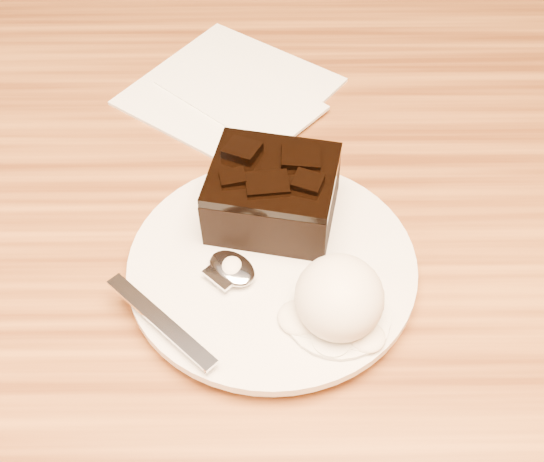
{
  "coord_description": "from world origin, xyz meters",
  "views": [
    {
      "loc": [
        0.11,
        -0.35,
        1.17
      ],
      "look_at": [
        0.12,
        -0.01,
        0.79
      ],
      "focal_mm": 46.85,
      "sensor_mm": 36.0,
      "label": 1
    }
  ],
  "objects_px": {
    "plate": "(272,269)",
    "spoon": "(232,270)",
    "brownie": "(273,197)",
    "napkin": "(230,90)",
    "dining_table": "(173,457)",
    "ice_cream_scoop": "(339,297)"
  },
  "relations": [
    {
      "from": "brownie",
      "to": "ice_cream_scoop",
      "type": "xyz_separation_m",
      "value": [
        0.04,
        -0.09,
        -0.0
      ]
    },
    {
      "from": "spoon",
      "to": "dining_table",
      "type": "bearing_deg",
      "value": 113.25
    },
    {
      "from": "dining_table",
      "to": "napkin",
      "type": "height_order",
      "value": "napkin"
    },
    {
      "from": "plate",
      "to": "napkin",
      "type": "relative_size",
      "value": 1.3
    },
    {
      "from": "plate",
      "to": "dining_table",
      "type": "bearing_deg",
      "value": 169.11
    },
    {
      "from": "brownie",
      "to": "spoon",
      "type": "xyz_separation_m",
      "value": [
        -0.03,
        -0.06,
        -0.02
      ]
    },
    {
      "from": "dining_table",
      "to": "brownie",
      "type": "xyz_separation_m",
      "value": [
        0.12,
        0.02,
        0.41
      ]
    },
    {
      "from": "brownie",
      "to": "dining_table",
      "type": "bearing_deg",
      "value": -168.62
    },
    {
      "from": "brownie",
      "to": "spoon",
      "type": "distance_m",
      "value": 0.07
    },
    {
      "from": "plate",
      "to": "ice_cream_scoop",
      "type": "relative_size",
      "value": 3.3
    },
    {
      "from": "dining_table",
      "to": "ice_cream_scoop",
      "type": "bearing_deg",
      "value": -23.78
    },
    {
      "from": "plate",
      "to": "spoon",
      "type": "distance_m",
      "value": 0.03
    },
    {
      "from": "spoon",
      "to": "plate",
      "type": "bearing_deg",
      "value": -24.85
    },
    {
      "from": "plate",
      "to": "spoon",
      "type": "xyz_separation_m",
      "value": [
        -0.03,
        -0.01,
        0.01
      ]
    },
    {
      "from": "brownie",
      "to": "spoon",
      "type": "height_order",
      "value": "brownie"
    },
    {
      "from": "brownie",
      "to": "ice_cream_scoop",
      "type": "relative_size",
      "value": 1.42
    },
    {
      "from": "dining_table",
      "to": "spoon",
      "type": "bearing_deg",
      "value": -21.05
    },
    {
      "from": "dining_table",
      "to": "spoon",
      "type": "xyz_separation_m",
      "value": [
        0.09,
        -0.03,
        0.4
      ]
    },
    {
      "from": "brownie",
      "to": "napkin",
      "type": "bearing_deg",
      "value": 102.53
    },
    {
      "from": "spoon",
      "to": "napkin",
      "type": "xyz_separation_m",
      "value": [
        -0.01,
        0.23,
        -0.02
      ]
    },
    {
      "from": "brownie",
      "to": "ice_cream_scoop",
      "type": "bearing_deg",
      "value": -65.11
    },
    {
      "from": "dining_table",
      "to": "plate",
      "type": "relative_size",
      "value": 5.65
    }
  ]
}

